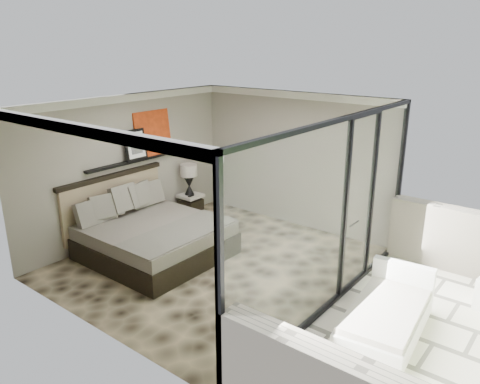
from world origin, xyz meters
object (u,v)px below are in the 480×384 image
Objects in this scene: nightstand at (191,207)px; lounger at (387,316)px; table_lamp at (189,175)px; bed at (151,235)px.

nightstand is 0.25× the size of lounger.
bed is at bearing -66.11° from table_lamp.
table_lamp reaches higher than nightstand.
nightstand is at bearing 113.29° from bed.
table_lamp is (-0.82, 1.84, 0.58)m from bed.
lounger is at bearing -16.25° from table_lamp.
lounger is (5.12, -1.49, -0.74)m from table_lamp.
nightstand is (-0.80, 1.85, -0.14)m from bed.
table_lamp is 0.37× the size of lounger.
lounger is at bearing -14.85° from nightstand.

